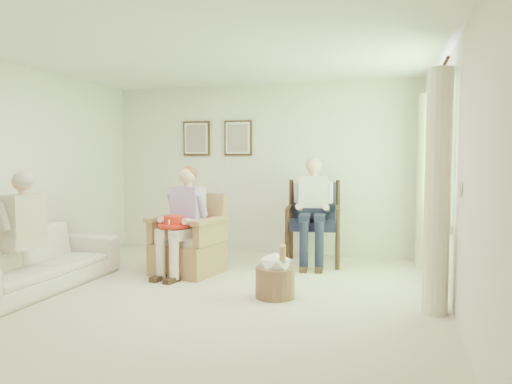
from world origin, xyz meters
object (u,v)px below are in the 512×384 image
(wicker_armchair, at_px, (189,248))
(person_wicker, at_px, (185,213))
(person_sofa, at_px, (18,225))
(wood_armchair, at_px, (314,219))
(person_dark, at_px, (312,202))
(red_hat, at_px, (174,223))
(hatbox, at_px, (275,275))
(sofa, at_px, (30,261))

(wicker_armchair, bearing_deg, person_wicker, -78.88)
(person_sofa, bearing_deg, wood_armchair, 140.12)
(person_dark, height_order, red_hat, person_dark)
(person_sofa, height_order, red_hat, person_sofa)
(person_wicker, bearing_deg, red_hat, -92.82)
(wood_armchair, distance_m, red_hat, 2.04)
(person_wicker, relative_size, hatbox, 2.19)
(red_hat, bearing_deg, hatbox, -19.08)
(sofa, height_order, person_sofa, person_sofa)
(red_hat, bearing_deg, wood_armchair, 42.81)
(wood_armchair, bearing_deg, person_sofa, -145.29)
(wicker_armchair, xyz_separation_m, person_wicker, (0.00, -0.13, 0.46))
(wicker_armchair, distance_m, sofa, 1.86)
(person_sofa, xyz_separation_m, red_hat, (1.31, 1.09, -0.07))
(wicker_armchair, height_order, person_wicker, person_wicker)
(wicker_armchair, bearing_deg, hatbox, -20.29)
(red_hat, bearing_deg, wicker_armchair, 81.51)
(wood_armchair, distance_m, hatbox, 1.91)
(sofa, height_order, red_hat, red_hat)
(wicker_armchair, xyz_separation_m, person_dark, (1.45, 0.87, 0.55))
(wicker_armchair, distance_m, person_sofa, 2.02)
(wicker_armchair, bearing_deg, sofa, -125.86)
(sofa, relative_size, hatbox, 3.73)
(person_dark, xyz_separation_m, person_sofa, (-2.81, -2.29, -0.11))
(red_hat, bearing_deg, sofa, -144.53)
(person_wicker, distance_m, person_sofa, 1.88)
(person_wicker, relative_size, person_dark, 0.92)
(wicker_armchair, height_order, person_dark, person_dark)
(wood_armchair, bearing_deg, person_dark, -96.72)
(wicker_armchair, relative_size, person_dark, 0.70)
(hatbox, bearing_deg, person_wicker, 152.96)
(hatbox, bearing_deg, person_dark, 86.21)
(wicker_armchair, relative_size, person_sofa, 0.77)
(wicker_armchair, relative_size, hatbox, 1.65)
(wicker_armchair, distance_m, hatbox, 1.57)
(wood_armchair, height_order, person_sofa, person_sofa)
(wood_armchair, xyz_separation_m, person_dark, (0.00, -0.18, 0.25))
(wood_armchair, xyz_separation_m, hatbox, (-0.11, -1.86, -0.38))
(person_wicker, bearing_deg, person_sofa, -125.34)
(person_dark, distance_m, person_sofa, 3.63)
(person_dark, xyz_separation_m, hatbox, (-0.11, -1.68, -0.63))
(sofa, xyz_separation_m, person_sofa, (-0.00, -0.16, 0.42))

